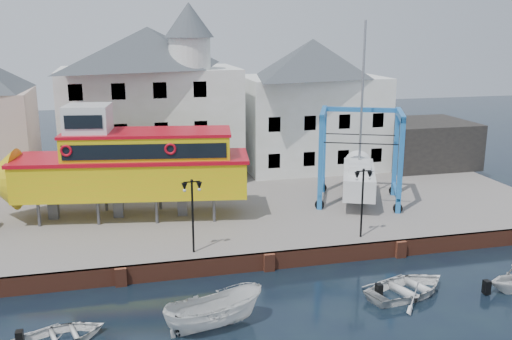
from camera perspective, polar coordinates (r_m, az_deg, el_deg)
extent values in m
plane|color=black|center=(32.20, 1.27, -9.99)|extent=(140.00, 140.00, 0.00)
cube|color=slate|center=(42.06, -2.63, -3.42)|extent=(44.00, 22.00, 1.00)
cube|color=brown|center=(32.10, 1.22, -9.09)|extent=(44.00, 0.25, 1.00)
cube|color=brown|center=(31.01, -13.36, -10.37)|extent=(0.60, 0.36, 1.00)
cube|color=brown|center=(31.95, 1.30, -9.21)|extent=(0.60, 0.36, 1.00)
cube|color=brown|center=(34.76, 14.26, -7.69)|extent=(0.60, 0.36, 1.00)
cube|color=silver|center=(47.57, -10.43, 4.60)|extent=(14.00, 8.00, 9.00)
pyramid|color=#3B4045|center=(46.98, -10.76, 11.96)|extent=(14.00, 8.00, 3.20)
cube|color=black|center=(44.27, -17.04, -0.32)|extent=(1.00, 0.08, 1.20)
cube|color=black|center=(44.18, -13.16, -0.10)|extent=(1.00, 0.08, 1.20)
cube|color=black|center=(44.30, -9.28, 0.13)|extent=(1.00, 0.08, 1.20)
cube|color=black|center=(44.62, -5.44, 0.35)|extent=(1.00, 0.08, 1.20)
cube|color=black|center=(43.65, -17.32, 3.49)|extent=(1.00, 0.08, 1.20)
cube|color=black|center=(43.57, -13.38, 3.73)|extent=(1.00, 0.08, 1.20)
cube|color=black|center=(43.68, -9.44, 3.95)|extent=(1.00, 0.08, 1.20)
cube|color=black|center=(44.01, -5.53, 4.15)|extent=(1.00, 0.08, 1.20)
cube|color=black|center=(43.24, -17.61, 7.40)|extent=(1.00, 0.08, 1.20)
cube|color=black|center=(43.15, -13.60, 7.65)|extent=(1.00, 0.08, 1.20)
cube|color=black|center=(43.27, -9.60, 7.86)|extent=(1.00, 0.08, 1.20)
cube|color=black|center=(43.60, -5.63, 8.03)|extent=(1.00, 0.08, 1.20)
cylinder|color=silver|center=(44.88, -6.65, 11.51)|extent=(3.20, 3.20, 2.40)
cone|color=#3B4045|center=(44.84, -6.74, 14.70)|extent=(3.80, 3.80, 2.60)
cube|color=silver|center=(50.89, 5.54, 4.80)|extent=(12.00, 8.00, 8.00)
pyramid|color=#3B4045|center=(50.30, 5.69, 11.11)|extent=(12.00, 8.00, 3.20)
cube|color=black|center=(46.31, 1.82, 0.91)|extent=(1.00, 0.08, 1.20)
cube|color=black|center=(47.19, 5.33, 1.11)|extent=(1.00, 0.08, 1.20)
cube|color=black|center=(48.24, 8.70, 1.29)|extent=(1.00, 0.08, 1.20)
cube|color=black|center=(49.45, 11.92, 1.46)|extent=(1.00, 0.08, 1.20)
cube|color=black|center=(45.72, 1.85, 4.58)|extent=(1.00, 0.08, 1.20)
cube|color=black|center=(46.61, 5.42, 4.70)|extent=(1.00, 0.08, 1.20)
cube|color=black|center=(47.68, 8.84, 4.81)|extent=(1.00, 0.08, 1.20)
cube|color=black|center=(48.90, 12.10, 4.89)|extent=(1.00, 0.08, 1.20)
cube|color=black|center=(53.62, 16.35, 2.60)|extent=(8.00, 7.00, 4.00)
cylinder|color=black|center=(31.48, -6.34, -4.79)|extent=(0.12, 0.12, 4.00)
cube|color=black|center=(30.88, -6.45, -1.18)|extent=(0.90, 0.06, 0.06)
sphere|color=black|center=(30.86, -6.45, -1.06)|extent=(0.16, 0.16, 0.16)
cone|color=black|center=(30.90, -7.17, -1.71)|extent=(0.32, 0.32, 0.45)
sphere|color=silver|center=(30.95, -7.16, -2.03)|extent=(0.18, 0.18, 0.18)
cone|color=black|center=(31.00, -5.70, -1.62)|extent=(0.32, 0.32, 0.45)
sphere|color=silver|center=(31.05, -5.69, -1.94)|extent=(0.18, 0.18, 0.18)
cylinder|color=black|center=(34.14, 10.56, -3.44)|extent=(0.12, 0.12, 4.00)
cube|color=black|center=(33.58, 10.71, -0.10)|extent=(0.90, 0.06, 0.06)
sphere|color=black|center=(33.57, 10.72, 0.02)|extent=(0.16, 0.16, 0.16)
cone|color=black|center=(33.49, 10.07, -0.59)|extent=(0.32, 0.32, 0.45)
sphere|color=silver|center=(33.53, 10.06, -0.88)|extent=(0.18, 0.18, 0.18)
cone|color=black|center=(33.82, 11.31, -0.50)|extent=(0.32, 0.32, 0.45)
sphere|color=silver|center=(33.86, 11.30, -0.80)|extent=(0.18, 0.18, 0.18)
cylinder|color=#59595E|center=(38.22, -20.90, -4.16)|extent=(0.23, 0.23, 1.56)
cylinder|color=#59595E|center=(40.90, -19.80, -2.90)|extent=(0.23, 0.23, 1.56)
cylinder|color=#59595E|center=(37.35, -15.51, -4.15)|extent=(0.23, 0.23, 1.56)
cylinder|color=#59595E|center=(40.09, -14.76, -2.85)|extent=(0.23, 0.23, 1.56)
cylinder|color=#59595E|center=(36.83, -9.91, -4.09)|extent=(0.23, 0.23, 1.56)
cylinder|color=#59595E|center=(39.61, -9.55, -2.78)|extent=(0.23, 0.23, 1.56)
cylinder|color=#59595E|center=(36.67, -4.21, -4.00)|extent=(0.23, 0.23, 1.56)
cylinder|color=#59595E|center=(39.45, -4.26, -2.69)|extent=(0.23, 0.23, 1.56)
cube|color=#59595E|center=(39.42, -19.60, -3.50)|extent=(0.70, 0.61, 1.56)
cube|color=#59595E|center=(38.54, -13.59, -3.46)|extent=(0.70, 0.61, 1.56)
cube|color=#59595E|center=(38.10, -7.38, -3.38)|extent=(0.70, 0.61, 1.56)
cube|color=#CFC40E|center=(37.87, -12.20, -0.66)|extent=(15.04, 6.24, 2.29)
cube|color=#B80918|center=(37.58, -12.30, 1.19)|extent=(15.38, 6.45, 0.23)
cube|color=#CFC40E|center=(37.30, -10.77, 2.32)|extent=(10.86, 5.16, 1.67)
cube|color=black|center=(35.53, -11.06, 1.81)|extent=(9.89, 1.66, 0.94)
cube|color=black|center=(39.04, -10.51, 2.93)|extent=(9.89, 1.66, 0.94)
cube|color=#B80918|center=(37.12, -10.83, 3.72)|extent=(11.08, 5.30, 0.19)
cube|color=silver|center=(37.56, -16.45, 4.83)|extent=(3.11, 3.11, 1.90)
cube|color=black|center=(36.20, -16.89, 4.61)|extent=(2.26, 0.42, 0.83)
torus|color=#B80918|center=(36.28, -18.47, 1.85)|extent=(0.74, 0.26, 0.73)
torus|color=#B80918|center=(35.31, -8.56, 2.10)|extent=(0.74, 0.26, 0.73)
cube|color=#1851AA|center=(38.64, 6.48, 0.69)|extent=(0.43, 0.43, 6.50)
cylinder|color=black|center=(39.41, 6.37, -3.45)|extent=(0.69, 0.47, 0.65)
cube|color=#1851AA|center=(42.85, 6.77, 2.00)|extent=(0.43, 0.43, 6.50)
cylinder|color=black|center=(43.54, 6.66, -1.76)|extent=(0.69, 0.47, 0.65)
cube|color=#1851AA|center=(38.77, 14.25, 0.39)|extent=(0.43, 0.43, 6.50)
cylinder|color=black|center=(39.54, 13.99, -3.73)|extent=(0.69, 0.47, 0.65)
cube|color=#1851AA|center=(42.97, 13.78, 1.73)|extent=(0.43, 0.43, 6.50)
cylinder|color=black|center=(43.66, 13.55, -2.02)|extent=(0.69, 0.47, 0.65)
cube|color=#1851AA|center=(40.18, 6.76, 5.68)|extent=(2.11, 4.40, 0.45)
cube|color=#1851AA|center=(41.30, 6.54, -1.76)|extent=(2.02, 4.36, 0.19)
cube|color=#1851AA|center=(40.31, 14.26, 5.37)|extent=(2.11, 4.40, 0.45)
cube|color=#1851AA|center=(41.43, 13.81, -2.04)|extent=(2.02, 4.36, 0.19)
cube|color=#1851AA|center=(42.29, 10.46, 5.96)|extent=(5.25, 2.48, 0.32)
cube|color=silver|center=(41.09, 10.23, -0.91)|extent=(4.69, 7.24, 1.49)
cone|color=silver|center=(45.10, 10.16, 0.43)|extent=(2.55, 2.20, 2.13)
cube|color=#59595E|center=(41.37, 10.16, -2.34)|extent=(0.86, 1.62, 0.65)
cube|color=silver|center=(40.39, 10.30, 0.32)|extent=(2.46, 3.14, 0.56)
cylinder|color=#99999E|center=(40.47, 10.58, 7.29)|extent=(0.21, 0.21, 10.21)
cube|color=black|center=(38.81, 10.45, 2.62)|extent=(4.62, 2.05, 0.05)
cube|color=black|center=(42.09, 10.37, 3.51)|extent=(4.62, 2.05, 0.05)
imported|color=silver|center=(26.65, -4.19, -15.47)|extent=(4.99, 2.76, 1.82)
imported|color=silver|center=(30.50, 14.91, -11.93)|extent=(5.54, 4.64, 0.98)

